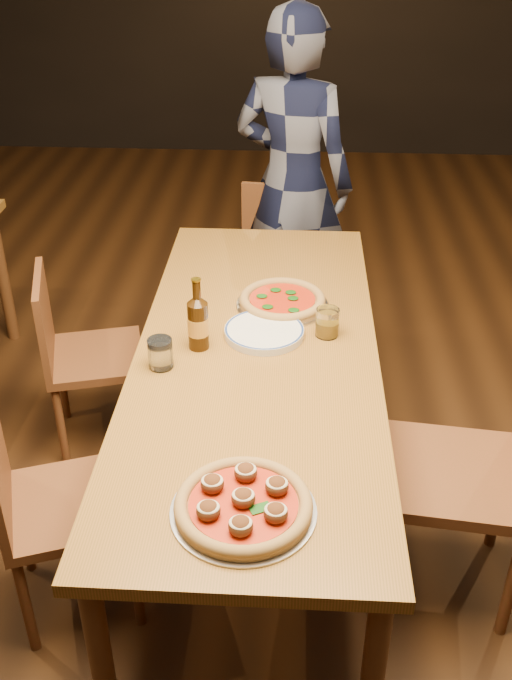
# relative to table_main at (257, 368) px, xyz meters

# --- Properties ---
(ground) EXTENTS (9.00, 9.00, 0.00)m
(ground) POSITION_rel_table_main_xyz_m (0.00, 0.00, -0.68)
(ground) COLOR black
(table_main) EXTENTS (0.80, 2.00, 0.75)m
(table_main) POSITION_rel_table_main_xyz_m (0.00, 0.00, 0.00)
(table_main) COLOR brown
(table_main) RESTS_ON ground
(chair_main_nw) EXTENTS (0.50, 0.50, 0.84)m
(chair_main_nw) POSITION_rel_table_main_xyz_m (-0.57, -0.40, -0.26)
(chair_main_nw) COLOR brown
(chair_main_nw) RESTS_ON ground
(chair_main_sw) EXTENTS (0.47, 0.47, 0.82)m
(chair_main_sw) POSITION_rel_table_main_xyz_m (-0.69, 0.46, -0.27)
(chair_main_sw) COLOR brown
(chair_main_sw) RESTS_ON ground
(chair_main_e) EXTENTS (0.50, 0.50, 0.96)m
(chair_main_e) POSITION_rel_table_main_xyz_m (0.65, -0.26, -0.20)
(chair_main_e) COLOR brown
(chair_main_e) RESTS_ON ground
(chair_end) EXTENTS (0.44, 0.44, 0.85)m
(chair_end) POSITION_rel_table_main_xyz_m (0.02, 1.23, -0.25)
(chair_end) COLOR brown
(chair_end) RESTS_ON ground
(pizza_meatball) EXTENTS (0.36, 0.36, 0.07)m
(pizza_meatball) POSITION_rel_table_main_xyz_m (0.01, -0.75, 0.10)
(pizza_meatball) COLOR #B7B7BF
(pizza_meatball) RESTS_ON table_main
(pizza_margherita) EXTENTS (0.34, 0.34, 0.04)m
(pizza_margherita) POSITION_rel_table_main_xyz_m (0.08, 0.31, 0.09)
(pizza_margherita) COLOR #B7B7BF
(pizza_margherita) RESTS_ON table_main
(plate_stack) EXTENTS (0.27, 0.27, 0.03)m
(plate_stack) POSITION_rel_table_main_xyz_m (0.02, 0.10, 0.08)
(plate_stack) COLOR white
(plate_stack) RESTS_ON table_main
(beer_bottle) EXTENTS (0.07, 0.07, 0.25)m
(beer_bottle) POSITION_rel_table_main_xyz_m (-0.19, 0.01, 0.16)
(beer_bottle) COLOR black
(beer_bottle) RESTS_ON table_main
(water_glass) EXTENTS (0.08, 0.08, 0.10)m
(water_glass) POSITION_rel_table_main_xyz_m (-0.30, -0.11, 0.12)
(water_glass) COLOR white
(water_glass) RESTS_ON table_main
(amber_glass) EXTENTS (0.08, 0.08, 0.10)m
(amber_glass) POSITION_rel_table_main_xyz_m (0.23, 0.11, 0.12)
(amber_glass) COLOR #A07012
(amber_glass) RESTS_ON table_main
(diner) EXTENTS (0.70, 0.59, 1.65)m
(diner) POSITION_rel_table_main_xyz_m (0.10, 1.40, 0.15)
(diner) COLOR black
(diner) RESTS_ON ground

